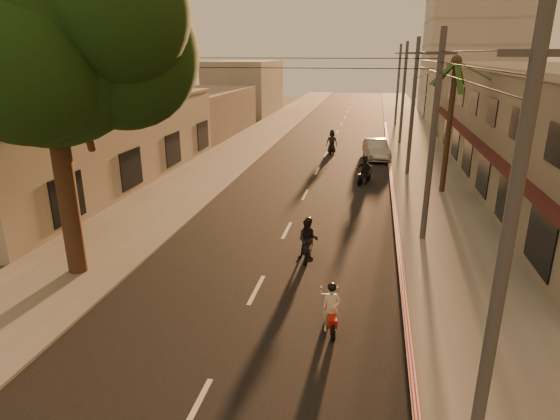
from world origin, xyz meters
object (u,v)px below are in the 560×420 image
Objects in this scene: scooter_mid_a at (308,240)px; parked_car at (376,149)px; scooter_red at (331,309)px; palm_tree at (456,69)px; broadleaf_tree at (57,38)px; scooter_mid_b at (364,171)px; scooter_far_a at (332,143)px.

scooter_mid_a reaches higher than parked_car.
scooter_red is 5.20m from scooter_mid_a.
palm_tree is at bearing -76.07° from parked_car.
broadleaf_tree reaches higher than scooter_mid_a.
scooter_red is at bearing -69.42° from scooter_mid_b.
palm_tree is 5.08× the size of scooter_red.
palm_tree is 1.70× the size of parked_car.
scooter_far_a is (7.02, 24.36, -7.59)m from broadleaf_tree.
palm_tree is (14.61, 13.86, -1.33)m from broadleaf_tree.
scooter_red is 0.34× the size of parked_car.
scooter_red is 26.64m from scooter_far_a.
scooter_red is 0.86× the size of scooter_mid_b.
scooter_red is at bearing -84.81° from scooter_far_a.
broadleaf_tree is at bearing -106.08° from scooter_far_a.
scooter_far_a is at bearing 90.73° from scooter_mid_a.
broadleaf_tree is 11.46m from scooter_mid_a.
palm_tree is 7.92m from scooter_mid_b.
scooter_red is (-5.18, -16.02, -6.44)m from palm_tree.
scooter_red is 0.80× the size of scooter_far_a.
broadleaf_tree reaches higher than parked_car.
scooter_mid_a is at bearing -87.30° from scooter_far_a.
scooter_mid_b is at bearing 56.53° from broadleaf_tree.
parked_car is (-3.92, 9.04, -6.39)m from palm_tree.
scooter_mid_a is 0.38× the size of parked_car.
scooter_mid_b is at bearing 75.70° from scooter_red.
scooter_mid_a is (-1.40, 5.00, 0.11)m from scooter_red.
scooter_red is 0.87× the size of scooter_mid_a.
palm_tree is 4.37× the size of scooter_mid_b.
scooter_mid_b is 9.77m from scooter_far_a.
scooter_far_a is 0.42× the size of parked_car.
scooter_mid_b reaches higher than scooter_mid_a.
scooter_red is 17.21m from scooter_mid_b.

